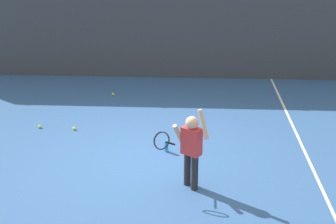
{
  "coord_description": "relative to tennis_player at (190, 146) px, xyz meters",
  "views": [
    {
      "loc": [
        0.83,
        -7.61,
        3.98
      ],
      "look_at": [
        0.42,
        0.16,
        0.85
      ],
      "focal_mm": 52.02,
      "sensor_mm": 36.0,
      "label": 1
    }
  ],
  "objects": [
    {
      "name": "tennis_ball_1",
      "position": [
        -3.06,
        2.16,
        -0.69
      ],
      "size": [
        0.07,
        0.07,
        0.07
      ],
      "primitive_type": "sphere",
      "color": "#CCE033",
      "rests_on": "ground"
    },
    {
      "name": "ground_plane",
      "position": [
        -0.81,
        0.9,
        -0.73
      ],
      "size": [
        20.0,
        20.0,
        0.0
      ],
      "primitive_type": "plane",
      "color": "#335B93"
    },
    {
      "name": "court_line_sideline",
      "position": [
        2.09,
        1.9,
        -0.72
      ],
      "size": [
        0.05,
        9.0,
        0.0
      ],
      "primitive_type": "cube",
      "color": "white",
      "rests_on": "ground"
    },
    {
      "name": "fence_post_2",
      "position": [
        -0.81,
        5.72,
        1.08
      ],
      "size": [
        0.09,
        0.09,
        3.62
      ],
      "primitive_type": "cylinder",
      "color": "slate",
      "rests_on": "ground"
    },
    {
      "name": "water_bottle",
      "position": [
        -0.44,
        1.23,
        -0.62
      ],
      "size": [
        0.07,
        0.07,
        0.22
      ],
      "primitive_type": "cylinder",
      "color": "#268CD8",
      "rests_on": "ground"
    },
    {
      "name": "tennis_player",
      "position": [
        0.0,
        0.0,
        0.0
      ],
      "size": [
        0.89,
        0.52,
        1.35
      ],
      "rotation": [
        0.0,
        0.0,
        -0.59
      ],
      "color": "#232326",
      "rests_on": "ground"
    },
    {
      "name": "back_fence_windscreen",
      "position": [
        -0.81,
        5.66,
        1.01
      ],
      "size": [
        12.81,
        0.08,
        3.47
      ],
      "primitive_type": "cube",
      "color": "#383D42",
      "rests_on": "ground"
    },
    {
      "name": "tennis_ball_3",
      "position": [
        -2.34,
        2.1,
        -0.69
      ],
      "size": [
        0.07,
        0.07,
        0.07
      ],
      "primitive_type": "sphere",
      "color": "#CCE033",
      "rests_on": "ground"
    },
    {
      "name": "fence_post_3",
      "position": [
        2.32,
        5.72,
        1.08
      ],
      "size": [
        0.09,
        0.09,
        3.62
      ],
      "primitive_type": "cylinder",
      "color": "slate",
      "rests_on": "ground"
    },
    {
      "name": "tennis_ball_2",
      "position": [
        -1.88,
        4.15,
        -0.69
      ],
      "size": [
        0.07,
        0.07,
        0.07
      ],
      "primitive_type": "sphere",
      "color": "#CCE033",
      "rests_on": "ground"
    },
    {
      "name": "fence_post_1",
      "position": [
        -3.94,
        5.72,
        1.08
      ],
      "size": [
        0.09,
        0.09,
        3.62
      ],
      "primitive_type": "cylinder",
      "color": "slate",
      "rests_on": "ground"
    }
  ]
}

